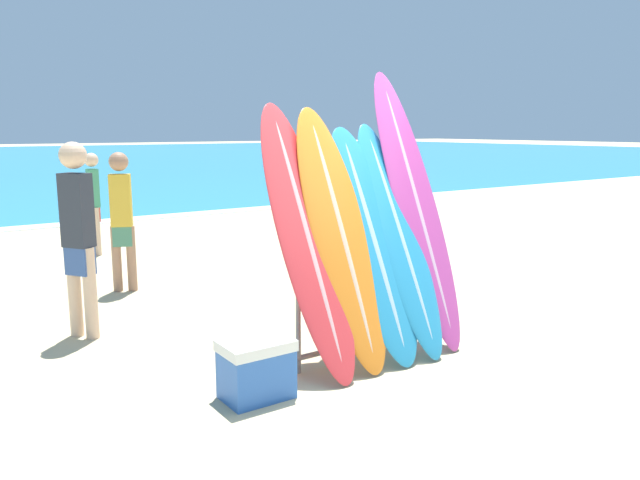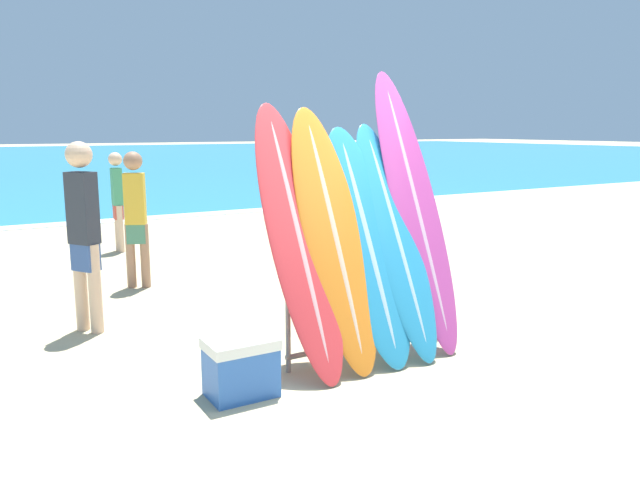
{
  "view_description": "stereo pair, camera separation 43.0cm",
  "coord_description": "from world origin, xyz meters",
  "px_view_note": "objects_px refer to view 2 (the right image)",
  "views": [
    {
      "loc": [
        -3.42,
        -3.35,
        1.91
      ],
      "look_at": [
        -0.16,
        1.39,
        0.87
      ],
      "focal_mm": 35.0,
      "sensor_mm": 36.0,
      "label": 1
    },
    {
      "loc": [
        -3.06,
        -3.58,
        1.91
      ],
      "look_at": [
        -0.16,
        1.39,
        0.87
      ],
      "focal_mm": 35.0,
      "sensor_mm": 36.0,
      "label": 2
    }
  ],
  "objects_px": {
    "surfboard_slot_0": "(298,237)",
    "surfboard_slot_3": "(395,238)",
    "person_far_left": "(84,230)",
    "surfboard_slot_1": "(333,236)",
    "surfboard_slot_4": "(415,207)",
    "surfboard_rack": "(368,303)",
    "person_mid_beach": "(117,198)",
    "cooler_box": "(241,367)",
    "surfboard_slot_2": "(367,243)",
    "person_near_water": "(136,214)"
  },
  "relations": [
    {
      "from": "surfboard_rack",
      "to": "cooler_box",
      "type": "distance_m",
      "value": 1.3
    },
    {
      "from": "surfboard_slot_4",
      "to": "surfboard_rack",
      "type": "bearing_deg",
      "value": -166.6
    },
    {
      "from": "person_mid_beach",
      "to": "surfboard_rack",
      "type": "bearing_deg",
      "value": 9.89
    },
    {
      "from": "cooler_box",
      "to": "surfboard_slot_0",
      "type": "bearing_deg",
      "value": 26.11
    },
    {
      "from": "surfboard_slot_0",
      "to": "surfboard_slot_4",
      "type": "xyz_separation_m",
      "value": [
        1.21,
        0.05,
        0.16
      ]
    },
    {
      "from": "surfboard_slot_0",
      "to": "surfboard_slot_2",
      "type": "distance_m",
      "value": 0.64
    },
    {
      "from": "person_mid_beach",
      "to": "cooler_box",
      "type": "height_order",
      "value": "person_mid_beach"
    },
    {
      "from": "surfboard_rack",
      "to": "surfboard_slot_4",
      "type": "xyz_separation_m",
      "value": [
        0.59,
        0.14,
        0.76
      ]
    },
    {
      "from": "surfboard_rack",
      "to": "person_mid_beach",
      "type": "height_order",
      "value": "person_mid_beach"
    },
    {
      "from": "surfboard_rack",
      "to": "person_far_left",
      "type": "bearing_deg",
      "value": 136.0
    },
    {
      "from": "person_far_left",
      "to": "cooler_box",
      "type": "distance_m",
      "value": 2.31
    },
    {
      "from": "surfboard_slot_0",
      "to": "cooler_box",
      "type": "relative_size",
      "value": 4.31
    },
    {
      "from": "surfboard_rack",
      "to": "surfboard_slot_2",
      "type": "xyz_separation_m",
      "value": [
        0.01,
        0.04,
        0.51
      ]
    },
    {
      "from": "surfboard_slot_2",
      "to": "person_near_water",
      "type": "height_order",
      "value": "surfboard_slot_2"
    },
    {
      "from": "surfboard_rack",
      "to": "cooler_box",
      "type": "xyz_separation_m",
      "value": [
        -1.25,
        -0.22,
        -0.24
      ]
    },
    {
      "from": "surfboard_slot_0",
      "to": "cooler_box",
      "type": "distance_m",
      "value": 1.1
    },
    {
      "from": "surfboard_slot_4",
      "to": "person_near_water",
      "type": "relative_size",
      "value": 1.49
    },
    {
      "from": "surfboard_slot_0",
      "to": "surfboard_slot_1",
      "type": "bearing_deg",
      "value": -5.17
    },
    {
      "from": "surfboard_slot_2",
      "to": "surfboard_slot_4",
      "type": "bearing_deg",
      "value": 10.2
    },
    {
      "from": "surfboard_slot_1",
      "to": "surfboard_slot_4",
      "type": "distance_m",
      "value": 0.92
    },
    {
      "from": "cooler_box",
      "to": "surfboard_slot_1",
      "type": "bearing_deg",
      "value": 16.7
    },
    {
      "from": "surfboard_slot_2",
      "to": "cooler_box",
      "type": "bearing_deg",
      "value": -168.57
    },
    {
      "from": "surfboard_slot_4",
      "to": "person_far_left",
      "type": "relative_size",
      "value": 1.36
    },
    {
      "from": "surfboard_slot_1",
      "to": "person_near_water",
      "type": "xyz_separation_m",
      "value": [
        -0.78,
        3.23,
        -0.16
      ]
    },
    {
      "from": "person_near_water",
      "to": "surfboard_slot_0",
      "type": "bearing_deg",
      "value": 122.49
    },
    {
      "from": "surfboard_slot_3",
      "to": "person_mid_beach",
      "type": "relative_size",
      "value": 1.27
    },
    {
      "from": "surfboard_rack",
      "to": "surfboard_slot_0",
      "type": "xyz_separation_m",
      "value": [
        -0.62,
        0.09,
        0.6
      ]
    },
    {
      "from": "surfboard_slot_2",
      "to": "surfboard_slot_4",
      "type": "xyz_separation_m",
      "value": [
        0.58,
        0.1,
        0.25
      ]
    },
    {
      "from": "surfboard_slot_0",
      "to": "cooler_box",
      "type": "xyz_separation_m",
      "value": [
        -0.64,
        -0.31,
        -0.85
      ]
    },
    {
      "from": "person_near_water",
      "to": "surfboard_slot_3",
      "type": "bearing_deg",
      "value": 137.25
    },
    {
      "from": "surfboard_slot_3",
      "to": "person_mid_beach",
      "type": "xyz_separation_m",
      "value": [
        -1.07,
        5.66,
        -0.14
      ]
    },
    {
      "from": "surfboard_rack",
      "to": "surfboard_slot_1",
      "type": "relative_size",
      "value": 0.74
    },
    {
      "from": "person_near_water",
      "to": "person_far_left",
      "type": "relative_size",
      "value": 0.91
    },
    {
      "from": "surfboard_slot_3",
      "to": "person_mid_beach",
      "type": "bearing_deg",
      "value": 100.75
    },
    {
      "from": "surfboard_slot_0",
      "to": "surfboard_slot_2",
      "type": "height_order",
      "value": "surfboard_slot_0"
    },
    {
      "from": "cooler_box",
      "to": "person_near_water",
      "type": "bearing_deg",
      "value": 87.33
    },
    {
      "from": "surfboard_slot_1",
      "to": "surfboard_slot_4",
      "type": "xyz_separation_m",
      "value": [
        0.9,
        0.08,
        0.17
      ]
    },
    {
      "from": "surfboard_slot_2",
      "to": "surfboard_slot_3",
      "type": "relative_size",
      "value": 0.98
    },
    {
      "from": "person_near_water",
      "to": "cooler_box",
      "type": "relative_size",
      "value": 3.32
    },
    {
      "from": "person_far_left",
      "to": "surfboard_slot_0",
      "type": "bearing_deg",
      "value": -176.39
    },
    {
      "from": "surfboard_slot_4",
      "to": "person_near_water",
      "type": "distance_m",
      "value": 3.59
    },
    {
      "from": "surfboard_slot_1",
      "to": "surfboard_slot_0",
      "type": "bearing_deg",
      "value": 174.83
    },
    {
      "from": "surfboard_slot_0",
      "to": "surfboard_slot_3",
      "type": "height_order",
      "value": "surfboard_slot_0"
    },
    {
      "from": "surfboard_slot_0",
      "to": "person_far_left",
      "type": "distance_m",
      "value": 2.19
    },
    {
      "from": "surfboard_slot_1",
      "to": "person_far_left",
      "type": "bearing_deg",
      "value": 132.08
    },
    {
      "from": "person_mid_beach",
      "to": "surfboard_slot_3",
      "type": "bearing_deg",
      "value": 12.95
    },
    {
      "from": "surfboard_slot_3",
      "to": "person_mid_beach",
      "type": "height_order",
      "value": "surfboard_slot_3"
    },
    {
      "from": "person_far_left",
      "to": "person_mid_beach",
      "type": "bearing_deg",
      "value": -49.55
    },
    {
      "from": "surfboard_slot_3",
      "to": "person_far_left",
      "type": "height_order",
      "value": "surfboard_slot_3"
    },
    {
      "from": "person_mid_beach",
      "to": "cooler_box",
      "type": "relative_size",
      "value": 3.12
    }
  ]
}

